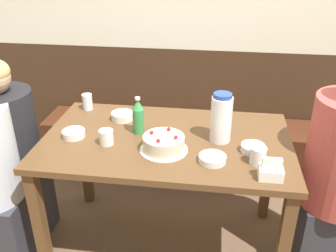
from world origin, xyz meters
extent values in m
plane|color=brown|center=(0.00, 0.00, 0.00)|extent=(12.00, 12.00, 0.00)
cube|color=#3D2819|center=(0.00, 1.05, 0.49)|extent=(4.80, 0.04, 0.98)
cube|color=#472314|center=(0.00, 0.83, 0.22)|extent=(2.18, 0.38, 0.45)
cube|color=brown|center=(0.00, 0.00, 0.75)|extent=(1.36, 0.81, 0.03)
cube|color=brown|center=(-0.63, -0.36, 0.36)|extent=(0.06, 0.06, 0.73)
cube|color=brown|center=(0.63, -0.36, 0.36)|extent=(0.06, 0.06, 0.73)
cube|color=brown|center=(-0.63, 0.36, 0.36)|extent=(0.06, 0.06, 0.73)
cube|color=brown|center=(0.63, 0.36, 0.36)|extent=(0.06, 0.06, 0.73)
cylinder|color=white|center=(0.01, -0.13, 0.77)|extent=(0.25, 0.25, 0.01)
cylinder|color=beige|center=(0.01, -0.13, 0.81)|extent=(0.21, 0.21, 0.08)
sphere|color=red|center=(-0.06, -0.11, 0.85)|extent=(0.02, 0.02, 0.02)
sphere|color=red|center=(-0.01, -0.19, 0.85)|extent=(0.02, 0.02, 0.02)
sphere|color=red|center=(0.07, -0.15, 0.85)|extent=(0.02, 0.02, 0.02)
sphere|color=red|center=(0.02, -0.07, 0.85)|extent=(0.02, 0.02, 0.02)
cylinder|color=white|center=(0.29, 0.02, 0.89)|extent=(0.11, 0.11, 0.25)
cylinder|color=#28479E|center=(0.29, 0.02, 1.02)|extent=(0.10, 0.10, 0.02)
cylinder|color=#388E4C|center=(-0.16, 0.04, 0.84)|extent=(0.06, 0.06, 0.14)
cone|color=#388E4C|center=(-0.16, 0.04, 0.94)|extent=(0.06, 0.06, 0.06)
cylinder|color=silver|center=(-0.16, 0.04, 0.97)|extent=(0.03, 0.03, 0.01)
cube|color=white|center=(0.53, -0.31, 0.79)|extent=(0.11, 0.08, 0.05)
cube|color=white|center=(0.53, -0.31, 0.84)|extent=(0.09, 0.03, 0.05)
cylinder|color=white|center=(-0.30, 0.20, 0.79)|extent=(0.13, 0.13, 0.04)
cylinder|color=white|center=(-0.51, -0.05, 0.78)|extent=(0.12, 0.12, 0.04)
cylinder|color=white|center=(0.46, -0.08, 0.78)|extent=(0.12, 0.12, 0.04)
cylinder|color=white|center=(0.26, -0.21, 0.78)|extent=(0.14, 0.14, 0.03)
cylinder|color=silver|center=(-0.55, 0.31, 0.81)|extent=(0.06, 0.06, 0.10)
cylinder|color=silver|center=(-0.31, -0.11, 0.80)|extent=(0.08, 0.08, 0.08)
cylinder|color=silver|center=(0.48, -0.19, 0.81)|extent=(0.08, 0.08, 0.09)
cube|color=#33333D|center=(-0.94, -0.03, 0.23)|extent=(0.34, 0.30, 0.45)
cylinder|color=black|center=(-0.94, -0.03, 0.72)|extent=(0.37, 0.37, 0.54)
cube|color=#33333D|center=(0.94, -0.02, 0.23)|extent=(0.34, 0.30, 0.45)
cube|color=#33333D|center=(-0.94, -0.24, 0.23)|extent=(0.34, 0.30, 0.45)
camera|label=1|loc=(0.26, -1.78, 1.75)|focal=40.00mm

